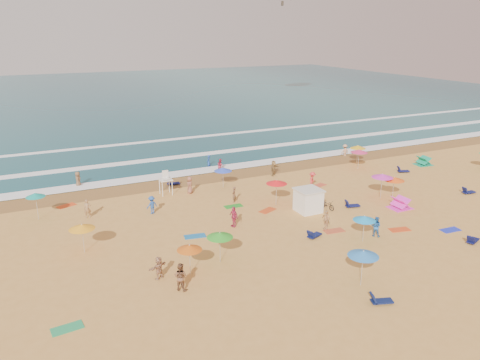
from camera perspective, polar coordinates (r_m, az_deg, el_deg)
name	(u,v)px	position (r m, az deg, el deg)	size (l,w,h in m)	color
ground	(242,220)	(40.59, 0.26, -4.87)	(220.00, 220.00, 0.00)	gold
ocean	(91,98)	(119.85, -17.74, 9.55)	(220.00, 140.00, 0.18)	#0C4756
wet_sand	(193,180)	(51.44, -5.81, 0.03)	(220.00, 220.00, 0.00)	olive
surf_foam	(168,160)	(59.46, -8.72, 2.48)	(200.00, 18.70, 0.05)	white
cabana	(308,201)	(42.52, 8.32, -2.54)	(2.00, 2.00, 2.00)	white
cabana_roof	(309,190)	(42.16, 8.38, -1.19)	(2.20, 2.20, 0.12)	silver
bicycle	(327,205)	(43.53, 10.59, -2.98)	(0.56, 1.61, 0.85)	black
lifeguard_stand	(166,184)	(46.94, -9.04, -0.52)	(1.20, 1.20, 2.10)	white
beach_umbrellas	(278,193)	(40.91, 4.69, -1.56)	(58.92, 24.92, 0.76)	#2D7BCC
loungers	(331,221)	(40.59, 11.02, -4.96)	(47.08, 27.76, 0.34)	#0E1B48
towels	(237,231)	(38.30, -0.40, -6.29)	(43.48, 21.06, 0.03)	red
popup_tents	(414,178)	(53.12, 20.41, 0.22)	(15.10, 11.49, 1.20)	#FD38D4
beachgoers	(232,195)	(44.23, -1.03, -1.81)	(49.35, 25.92, 2.10)	#DFAF75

